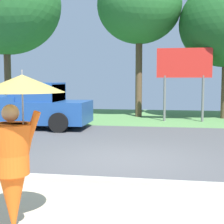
# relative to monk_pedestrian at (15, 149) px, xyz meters

# --- Properties ---
(ground_plane) EXTENTS (40.00, 22.00, 0.20)m
(ground_plane) POSITION_rel_monk_pedestrian_xyz_m (0.83, 7.23, -1.18)
(ground_plane) COLOR #4C4C4F
(monk_pedestrian) EXTENTS (1.11, 1.07, 2.13)m
(monk_pedestrian) POSITION_rel_monk_pedestrian_xyz_m (0.00, 0.00, 0.00)
(monk_pedestrian) COLOR #E55B19
(monk_pedestrian) RESTS_ON ground_plane
(pickup_truck) EXTENTS (5.20, 2.28, 1.88)m
(pickup_truck) POSITION_rel_monk_pedestrian_xyz_m (-3.80, 9.18, -0.26)
(pickup_truck) COLOR #1E478C
(pickup_truck) RESTS_ON ground_plane
(roadside_billboard) EXTENTS (2.60, 0.12, 3.50)m
(roadside_billboard) POSITION_rel_monk_pedestrian_xyz_m (2.72, 12.43, 1.42)
(roadside_billboard) COLOR slate
(roadside_billboard) RESTS_ON ground_plane
(tree_left_far) EXTENTS (4.48, 4.48, 7.98)m
(tree_left_far) POSITION_rel_monk_pedestrian_xyz_m (0.41, 14.20, 4.78)
(tree_left_far) COLOR brown
(tree_left_far) RESTS_ON ground_plane
(tree_right_far) EXTENTS (5.71, 5.71, 8.50)m
(tree_right_far) POSITION_rel_monk_pedestrian_xyz_m (-6.38, 12.65, 4.76)
(tree_right_far) COLOR brown
(tree_right_far) RESTS_ON ground_plane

